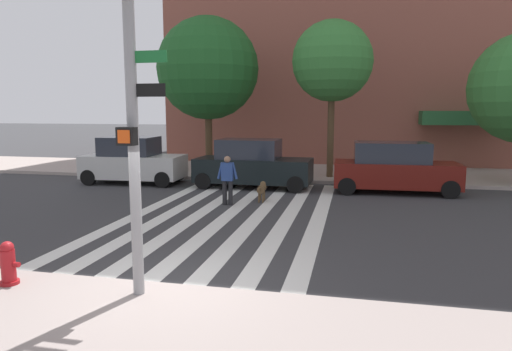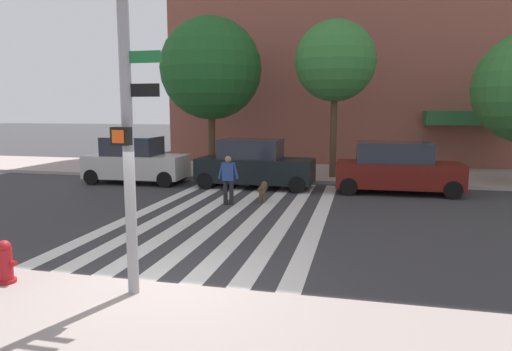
# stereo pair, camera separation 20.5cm
# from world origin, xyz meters

# --- Properties ---
(ground_plane) EXTENTS (160.00, 160.00, 0.00)m
(ground_plane) POSITION_xyz_m (0.00, 6.13, 0.00)
(ground_plane) COLOR #353538
(sidewalk_far) EXTENTS (80.00, 6.00, 0.15)m
(sidewalk_far) POSITION_xyz_m (0.00, 15.25, 0.07)
(sidewalk_far) COLOR #A2938C
(sidewalk_far) RESTS_ON ground_plane
(crosswalk_stripes) EXTENTS (5.85, 11.65, 0.01)m
(crosswalk_stripes) POSITION_xyz_m (-0.51, 6.13, 0.00)
(crosswalk_stripes) COLOR silver
(crosswalk_stripes) RESTS_ON ground_plane
(traffic_light_pole) EXTENTS (0.74, 0.46, 5.80)m
(traffic_light_pole) POSITION_xyz_m (-0.25, -0.58, 3.52)
(traffic_light_pole) COLOR gray
(traffic_light_pole) RESTS_ON sidewalk_near
(fire_hydrant) EXTENTS (0.44, 0.32, 0.76)m
(fire_hydrant) POSITION_xyz_m (-2.64, -0.63, 0.52)
(fire_hydrant) COLOR maroon
(fire_hydrant) RESTS_ON sidewalk_near
(parked_car_near_curb) EXTENTS (4.32, 2.11, 2.00)m
(parked_car_near_curb) POSITION_xyz_m (-6.19, 10.81, 0.95)
(parked_car_near_curb) COLOR beige
(parked_car_near_curb) RESTS_ON ground_plane
(parked_car_behind_first) EXTENTS (4.73, 2.02, 1.97)m
(parked_car_behind_first) POSITION_xyz_m (-0.90, 10.82, 0.94)
(parked_car_behind_first) COLOR black
(parked_car_behind_first) RESTS_ON ground_plane
(parked_car_third_in_line) EXTENTS (4.64, 2.04, 1.93)m
(parked_car_third_in_line) POSITION_xyz_m (4.66, 10.82, 0.95)
(parked_car_third_in_line) COLOR #5C150F
(parked_car_third_in_line) RESTS_ON ground_plane
(street_tree_nearest) EXTENTS (4.84, 4.84, 7.37)m
(street_tree_nearest) POSITION_xyz_m (-3.78, 14.00, 5.09)
(street_tree_nearest) COLOR #4C3823
(street_tree_nearest) RESTS_ON sidewalk_far
(street_tree_middle) EXTENTS (3.53, 3.53, 6.88)m
(street_tree_middle) POSITION_xyz_m (2.09, 13.49, 5.24)
(street_tree_middle) COLOR #4C3823
(street_tree_middle) RESTS_ON sidewalk_far
(pedestrian_dog_walker) EXTENTS (0.71, 0.27, 1.64)m
(pedestrian_dog_walker) POSITION_xyz_m (-0.95, 7.28, 0.93)
(pedestrian_dog_walker) COLOR black
(pedestrian_dog_walker) RESTS_ON ground_plane
(dog_on_leash) EXTENTS (0.30, 1.01, 0.65)m
(dog_on_leash) POSITION_xyz_m (0.05, 8.13, 0.44)
(dog_on_leash) COLOR brown
(dog_on_leash) RESTS_ON ground_plane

